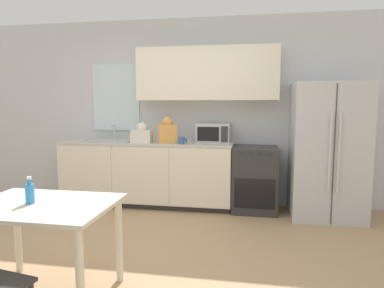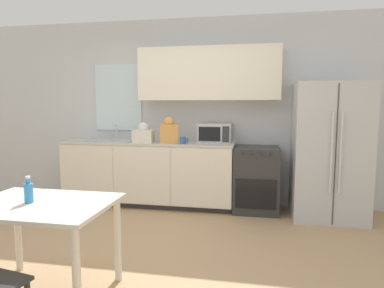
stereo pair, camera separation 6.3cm
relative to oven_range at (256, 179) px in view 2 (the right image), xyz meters
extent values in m
plane|color=tan|center=(-1.02, -1.68, -0.44)|extent=(12.00, 12.00, 0.00)
cube|color=silver|center=(-1.02, 0.33, 0.91)|extent=(12.00, 0.06, 2.70)
cube|color=silver|center=(-2.10, 0.29, 1.12)|extent=(0.73, 0.04, 1.00)
cube|color=silver|center=(-0.69, 0.14, 1.44)|extent=(1.98, 0.32, 0.73)
cube|color=#333333|center=(-1.55, 0.04, -0.40)|extent=(2.47, 0.53, 0.08)
cube|color=silver|center=(-1.55, 0.01, 0.05)|extent=(2.47, 0.59, 0.82)
cube|color=silver|center=(-2.37, -0.29, 0.05)|extent=(0.80, 0.01, 0.80)
cube|color=silver|center=(-1.55, -0.29, 0.05)|extent=(0.80, 0.01, 0.80)
cube|color=silver|center=(-0.72, -0.29, 0.05)|extent=(0.80, 0.01, 0.80)
cube|color=beige|center=(-1.55, 0.01, 0.47)|extent=(2.49, 0.61, 0.03)
cube|color=#2D2D2D|center=(0.00, 0.00, 0.00)|extent=(0.60, 0.60, 0.88)
cube|color=black|center=(0.00, -0.30, -0.13)|extent=(0.52, 0.01, 0.39)
cylinder|color=#262626|center=(-0.17, -0.31, 0.39)|extent=(0.03, 0.02, 0.03)
cylinder|color=#262626|center=(-0.06, -0.31, 0.39)|extent=(0.03, 0.02, 0.03)
cylinder|color=#262626|center=(0.06, -0.31, 0.39)|extent=(0.03, 0.02, 0.03)
cylinder|color=#262626|center=(0.17, -0.31, 0.39)|extent=(0.03, 0.02, 0.03)
cube|color=silver|center=(0.91, -0.09, 0.43)|extent=(0.90, 0.77, 1.74)
cube|color=#3F3F3F|center=(0.91, -0.48, 0.43)|extent=(0.01, 0.01, 1.68)
cylinder|color=silver|center=(0.86, -0.50, 0.46)|extent=(0.02, 0.02, 0.95)
cylinder|color=silver|center=(0.96, -0.50, 0.46)|extent=(0.02, 0.02, 0.95)
cube|color=#B7BABC|center=(-2.10, 0.01, 0.50)|extent=(0.72, 0.43, 0.02)
cylinder|color=silver|center=(-2.10, 0.18, 0.61)|extent=(0.02, 0.02, 0.21)
cylinder|color=silver|center=(-2.10, 0.11, 0.70)|extent=(0.02, 0.14, 0.02)
cube|color=#B7BABC|center=(-0.58, 0.09, 0.62)|extent=(0.46, 0.36, 0.27)
cube|color=black|center=(-0.64, -0.10, 0.62)|extent=(0.30, 0.01, 0.19)
cube|color=#2D2D33|center=(-0.42, -0.10, 0.62)|extent=(0.09, 0.01, 0.21)
cylinder|color=#335999|center=(-0.99, -0.18, 0.53)|extent=(0.08, 0.08, 0.10)
torus|color=#335999|center=(-0.93, -0.18, 0.54)|extent=(0.02, 0.07, 0.07)
cube|color=silver|center=(-1.57, -0.12, 0.57)|extent=(0.30, 0.26, 0.17)
sphere|color=silver|center=(-1.57, -0.12, 0.69)|extent=(0.16, 0.16, 0.15)
cube|color=#DB994C|center=(-1.21, -0.08, 0.62)|extent=(0.30, 0.27, 0.26)
sphere|color=#DB994C|center=(-1.21, -0.08, 0.78)|extent=(0.17, 0.17, 0.14)
cube|color=beige|center=(-1.58, -2.46, 0.28)|extent=(1.05, 0.77, 0.03)
cylinder|color=beige|center=(-1.11, -2.79, -0.09)|extent=(0.06, 0.06, 0.71)
cylinder|color=beige|center=(-2.05, -2.13, -0.09)|extent=(0.06, 0.06, 0.71)
cylinder|color=beige|center=(-1.11, -2.13, -0.09)|extent=(0.06, 0.06, 0.71)
cylinder|color=#338CD8|center=(-1.66, -2.47, 0.37)|extent=(0.06, 0.06, 0.14)
cylinder|color=#338CD8|center=(-1.66, -2.47, 0.46)|extent=(0.03, 0.03, 0.04)
cylinder|color=white|center=(-1.66, -2.47, 0.49)|extent=(0.03, 0.03, 0.02)
camera|label=1|loc=(-0.05, -4.70, 1.03)|focal=32.00mm
camera|label=2|loc=(0.01, -4.68, 1.03)|focal=32.00mm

